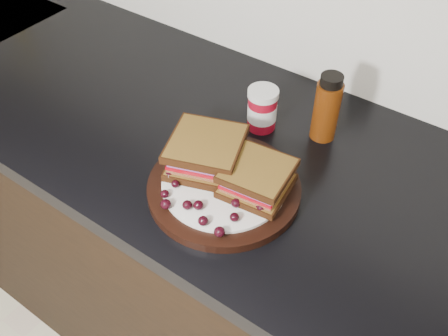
{
  "coord_description": "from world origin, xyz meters",
  "views": [
    {
      "loc": [
        0.33,
        1.08,
        1.58
      ],
      "look_at": [
        -0.03,
        1.59,
        0.96
      ],
      "focal_mm": 40.0,
      "sensor_mm": 36.0,
      "label": 1
    }
  ],
  "objects_px": {
    "oil_bottle": "(327,107)",
    "plate": "(224,188)",
    "sandwich_left": "(206,152)",
    "condiment_jar": "(262,109)"
  },
  "relations": [
    {
      "from": "sandwich_left",
      "to": "oil_bottle",
      "type": "bearing_deg",
      "value": 40.89
    },
    {
      "from": "oil_bottle",
      "to": "plate",
      "type": "bearing_deg",
      "value": -106.9
    },
    {
      "from": "plate",
      "to": "oil_bottle",
      "type": "bearing_deg",
      "value": 73.1
    },
    {
      "from": "sandwich_left",
      "to": "condiment_jar",
      "type": "relative_size",
      "value": 1.41
    },
    {
      "from": "oil_bottle",
      "to": "condiment_jar",
      "type": "bearing_deg",
      "value": -157.61
    },
    {
      "from": "plate",
      "to": "sandwich_left",
      "type": "relative_size",
      "value": 2.15
    },
    {
      "from": "plate",
      "to": "condiment_jar",
      "type": "xyz_separation_m",
      "value": [
        -0.04,
        0.2,
        0.04
      ]
    },
    {
      "from": "sandwich_left",
      "to": "oil_bottle",
      "type": "relative_size",
      "value": 0.9
    },
    {
      "from": "plate",
      "to": "sandwich_left",
      "type": "height_order",
      "value": "sandwich_left"
    },
    {
      "from": "plate",
      "to": "condiment_jar",
      "type": "height_order",
      "value": "condiment_jar"
    }
  ]
}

